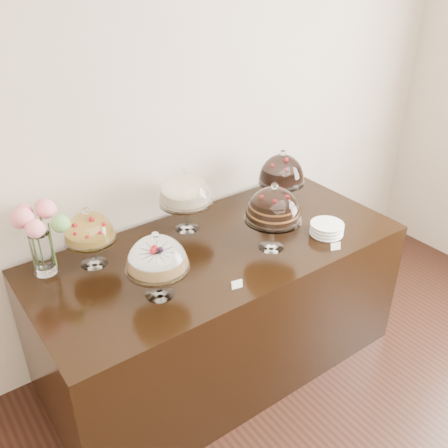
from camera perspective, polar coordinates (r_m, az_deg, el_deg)
wall_back at (r=3.05m, az=-8.18°, el=10.97°), size 5.00×0.04×3.00m
display_counter at (r=3.19m, az=-0.53°, el=-9.50°), size 2.20×1.00×0.90m
cake_stand_sugar_sponge at (r=2.45m, az=-7.67°, el=-3.71°), size 0.32×0.32×0.37m
cake_stand_choco_layer at (r=2.80m, az=5.69°, el=2.01°), size 0.33×0.33×0.42m
cake_stand_cheesecake at (r=3.00m, az=-4.44°, el=3.81°), size 0.33×0.33×0.41m
cake_stand_dark_choco at (r=3.34m, az=6.62°, el=6.04°), size 0.31×0.31×0.38m
cake_stand_fruit_tart at (r=2.76m, az=-15.18°, el=-0.59°), size 0.28×0.28×0.36m
flower_vase at (r=2.75m, az=-20.46°, el=-0.59°), size 0.26×0.26×0.42m
plate_stack at (r=3.09m, az=11.66°, el=-0.55°), size 0.20×0.20×0.07m
price_card_left at (r=2.59m, az=1.49°, el=-6.90°), size 0.06×0.03×0.04m
price_card_right at (r=2.96m, az=12.63°, el=-2.51°), size 0.06×0.03×0.04m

